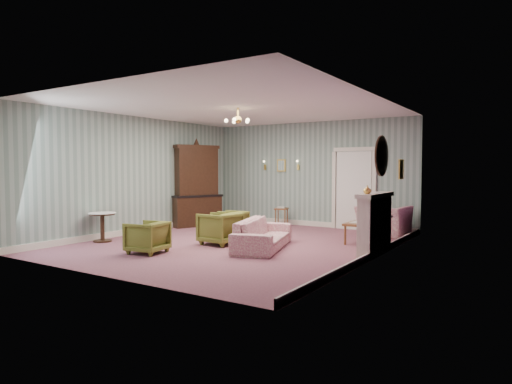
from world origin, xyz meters
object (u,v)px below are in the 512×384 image
Objects in this scene: dresser at (196,183)px; fireplace at (375,224)px; pedestal_table at (102,227)px; wingback_chair at (384,216)px; olive_chair_a at (147,236)px; olive_chair_c at (230,223)px; coffee_table at (360,233)px; sofa_chintz at (263,229)px; side_table_black at (380,231)px; olive_chair_b at (220,227)px.

dresser is 1.71× the size of fireplace.
fireplace is 2.15× the size of pedestal_table.
wingback_chair reaches higher than pedestal_table.
olive_chair_a is 0.98× the size of olive_chair_c.
wingback_chair reaches higher than coffee_table.
olive_chair_a is 2.28m from sofa_chintz.
side_table_black is at bearing 123.76° from olive_chair_a.
dresser is (-3.42, 1.97, 0.80)m from sofa_chintz.
sofa_chintz is at bearing -139.14° from side_table_black.
fireplace reaches higher than olive_chair_a.
fireplace is (3.13, 0.69, 0.20)m from olive_chair_b.
olive_chair_a is 0.89× the size of olive_chair_b.
wingback_chair is 1.38m from coffee_table.
wingback_chair is 5.11m from dresser.
dresser reaches higher than olive_chair_c.
sofa_chintz is 3.63m from pedestal_table.
fireplace is (0.56, -2.42, 0.10)m from wingback_chair.
pedestal_table is (-4.95, -4.25, -0.16)m from wingback_chair.
sofa_chintz is (1.60, 1.62, 0.06)m from olive_chair_a.
dresser is at bearing 176.27° from side_table_black.
coffee_table is (4.85, -0.29, -0.97)m from dresser.
wingback_chair is 1.23× the size of coffee_table.
olive_chair_c is 0.49× the size of fireplace.
olive_chair_b is 3.38m from side_table_black.
olive_chair_c is 3.39m from side_table_black.
wingback_chair reaches higher than side_table_black.
sofa_chintz is 4.03m from dresser.
coffee_table is 1.43× the size of side_table_black.
dresser is at bearing -127.43° from olive_chair_b.
olive_chair_b is 0.37× the size of sofa_chintz.
fireplace is at bearing -90.95° from sofa_chintz.
fireplace is 5.81m from pedestal_table.
wingback_chair is at bearing 34.09° from dresser.
side_table_black is at bearing 123.46° from olive_chair_b.
pedestal_table is (-1.82, 0.40, -0.01)m from olive_chair_a.
wingback_chair is (1.53, 3.04, 0.09)m from sofa_chintz.
dresser reaches higher than pedestal_table.
coffee_table is (1.44, 1.69, -0.17)m from sofa_chintz.
olive_chair_a is at bearing 62.10° from wingback_chair.
wingback_chair reaches higher than sofa_chintz.
wingback_chair is at bearing 136.90° from olive_chair_a.
olive_chair_b reaches higher than side_table_black.
sofa_chintz is 2.49m from side_table_black.
pedestal_table is at bearing -111.74° from olive_chair_a.
olive_chair_c is 2.98m from coffee_table.
dresser is 2.67× the size of coffee_table.
coffee_table is 1.38× the size of pedestal_table.
sofa_chintz is 0.85× the size of dresser.
olive_chair_c reaches higher than olive_chair_a.
olive_chair_c reaches higher than side_table_black.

